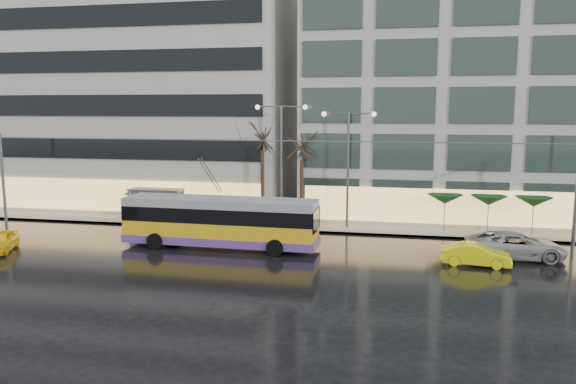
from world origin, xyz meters
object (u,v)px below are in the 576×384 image
(street_lamp_near, at_px, (281,148))
(taxi_a, at_px, (0,241))
(bus_shelter, at_px, (153,197))
(trolleybus, at_px, (220,224))

(street_lamp_near, xyz_separation_m, taxi_a, (-15.81, -10.82, -5.34))
(bus_shelter, xyz_separation_m, taxi_a, (-5.43, -10.70, -1.31))
(street_lamp_near, bearing_deg, taxi_a, -145.63)
(trolleybus, xyz_separation_m, bus_shelter, (-7.88, 7.07, 0.38))
(bus_shelter, height_order, street_lamp_near, street_lamp_near)
(trolleybus, xyz_separation_m, street_lamp_near, (2.51, 7.19, 4.41))
(trolleybus, bearing_deg, street_lamp_near, 70.78)
(trolleybus, relative_size, taxi_a, 3.32)
(bus_shelter, bearing_deg, street_lamp_near, 0.63)
(street_lamp_near, relative_size, taxi_a, 2.37)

